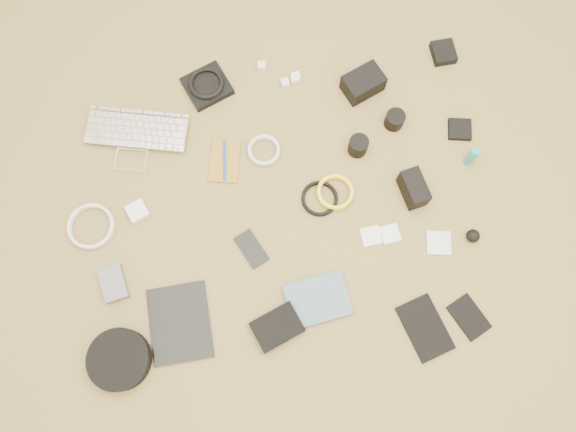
{
  "coord_description": "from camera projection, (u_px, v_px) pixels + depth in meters",
  "views": [
    {
      "loc": [
        -0.06,
        -0.53,
        1.82
      ],
      "look_at": [
        0.02,
        -0.04,
        0.02
      ],
      "focal_mm": 35.0,
      "sensor_mm": 36.0,
      "label": 1
    }
  ],
  "objects": [
    {
      "name": "filter_case_mid",
      "position": [
        390.0,
        234.0,
        1.87
      ],
      "size": [
        0.07,
        0.07,
        0.01
      ],
      "primitive_type": "cube",
      "rotation": [
        0.0,
        0.0,
        0.11
      ],
      "color": "silver",
      "rests_on": "ground"
    },
    {
      "name": "cable_white_b",
      "position": [
        92.0,
        227.0,
        1.87
      ],
      "size": [
        0.18,
        0.18,
        0.01
      ],
      "primitive_type": "torus",
      "rotation": [
        0.0,
        0.0,
        -0.14
      ],
      "color": "silver",
      "rests_on": "ground"
    },
    {
      "name": "charger_b",
      "position": [
        285.0,
        83.0,
        2.01
      ],
      "size": [
        0.03,
        0.03,
        0.03
      ],
      "primitive_type": "cube",
      "rotation": [
        0.0,
        0.0,
        0.05
      ],
      "color": "silver",
      "rests_on": "ground"
    },
    {
      "name": "pen_blue",
      "position": [
        224.0,
        160.0,
        1.93
      ],
      "size": [
        0.03,
        0.14,
        0.01
      ],
      "primitive_type": "cylinder",
      "rotation": [
        1.57,
        0.0,
        -0.12
      ],
      "color": "#123C96",
      "rests_on": "notebook_olive"
    },
    {
      "name": "lens_pouch",
      "position": [
        443.0,
        52.0,
        2.04
      ],
      "size": [
        0.08,
        0.09,
        0.03
      ],
      "primitive_type": "cube",
      "rotation": [
        0.0,
        0.0,
        0.03
      ],
      "color": "black",
      "rests_on": "ground"
    },
    {
      "name": "charger_a",
      "position": [
        262.0,
        66.0,
        2.03
      ],
      "size": [
        0.03,
        0.03,
        0.03
      ],
      "primitive_type": "cube",
      "rotation": [
        0.0,
        0.0,
        -0.15
      ],
      "color": "silver",
      "rests_on": "ground"
    },
    {
      "name": "tablet",
      "position": [
        180.0,
        323.0,
        1.79
      ],
      "size": [
        0.2,
        0.25,
        0.01
      ],
      "primitive_type": "cube",
      "rotation": [
        0.0,
        0.0,
        0.02
      ],
      "color": "black",
      "rests_on": "ground"
    },
    {
      "name": "lens_b",
      "position": [
        395.0,
        120.0,
        1.95
      ],
      "size": [
        0.09,
        0.09,
        0.06
      ],
      "primitive_type": "cylinder",
      "rotation": [
        0.0,
        0.0,
        0.37
      ],
      "color": "black",
      "rests_on": "ground"
    },
    {
      "name": "paperback",
      "position": [
        324.0,
        323.0,
        1.79
      ],
      "size": [
        0.21,
        0.17,
        0.02
      ],
      "primitive_type": "imported",
      "rotation": [
        0.0,
        0.0,
        1.68
      ],
      "color": "#476479",
      "rests_on": "ground"
    },
    {
      "name": "flash",
      "position": [
        414.0,
        189.0,
        1.87
      ],
      "size": [
        0.09,
        0.13,
        0.09
      ],
      "primitive_type": "cube",
      "rotation": [
        0.0,
        0.0,
        0.19
      ],
      "color": "black",
      "rests_on": "ground"
    },
    {
      "name": "charger_d",
      "position": [
        296.0,
        77.0,
        2.01
      ],
      "size": [
        0.03,
        0.03,
        0.03
      ],
      "primitive_type": "cube",
      "rotation": [
        0.0,
        0.0,
        0.05
      ],
      "color": "silver",
      "rests_on": "ground"
    },
    {
      "name": "laptop",
      "position": [
        135.0,
        144.0,
        1.94
      ],
      "size": [
        0.4,
        0.33,
        0.03
      ],
      "primitive_type": "imported",
      "rotation": [
        0.0,
        0.0,
        -0.26
      ],
      "color": "silver",
      "rests_on": "ground"
    },
    {
      "name": "drive_case",
      "position": [
        277.0,
        327.0,
        1.77
      ],
      "size": [
        0.18,
        0.15,
        0.04
      ],
      "primitive_type": "cube",
      "rotation": [
        0.0,
        0.0,
        0.35
      ],
      "color": "black",
      "rests_on": "ground"
    },
    {
      "name": "lens_cleaner",
      "position": [
        472.0,
        157.0,
        1.89
      ],
      "size": [
        0.04,
        0.04,
        0.1
      ],
      "primitive_type": "cylinder",
      "rotation": [
        0.0,
        0.0,
        0.41
      ],
      "color": "teal",
      "rests_on": "ground"
    },
    {
      "name": "headphone_case",
      "position": [
        119.0,
        360.0,
        1.74
      ],
      "size": [
        0.23,
        0.23,
        0.05
      ],
      "primitive_type": "cylinder",
      "rotation": [
        0.0,
        0.0,
        -0.24
      ],
      "color": "black",
      "rests_on": "ground"
    },
    {
      "name": "cable_black",
      "position": [
        320.0,
        199.0,
        1.9
      ],
      "size": [
        0.12,
        0.12,
        0.01
      ],
      "primitive_type": "torus",
      "rotation": [
        0.0,
        0.0,
        0.0
      ],
      "color": "black",
      "rests_on": "ground"
    },
    {
      "name": "notebook_olive",
      "position": [
        225.0,
        161.0,
        1.94
      ],
      "size": [
        0.13,
        0.17,
        0.01
      ],
      "primitive_type": "cube",
      "rotation": [
        0.0,
        0.0,
        -0.23
      ],
      "color": "olive",
      "rests_on": "ground"
    },
    {
      "name": "phone",
      "position": [
        252.0,
        249.0,
        1.86
      ],
      "size": [
        0.11,
        0.14,
        0.01
      ],
      "primitive_type": "cube",
      "rotation": [
        0.0,
        0.0,
        0.43
      ],
      "color": "black",
      "rests_on": "ground"
    },
    {
      "name": "battery_charger",
      "position": [
        114.0,
        283.0,
        1.81
      ],
      "size": [
        0.09,
        0.13,
        0.03
      ],
      "primitive_type": "cube",
      "rotation": [
        0.0,
        0.0,
        0.19
      ],
      "color": "#5C5D62",
      "rests_on": "ground"
    },
    {
      "name": "headphone_pouch",
      "position": [
        207.0,
        86.0,
        2.0
      ],
      "size": [
        0.19,
        0.18,
        0.03
      ],
      "primitive_type": "cube",
      "rotation": [
        0.0,
        0.0,
        0.37
      ],
      "color": "black",
      "rests_on": "ground"
    },
    {
      "name": "air_blower",
      "position": [
        473.0,
        236.0,
        1.85
      ],
      "size": [
        0.05,
        0.05,
        0.04
      ],
      "primitive_type": "sphere",
      "rotation": [
        0.0,
        0.0,
        -0.15
      ],
      "color": "black",
      "rests_on": "ground"
    },
    {
      "name": "filter_case_right",
      "position": [
        439.0,
        243.0,
        1.86
      ],
      "size": [
        0.09,
        0.09,
        0.01
      ],
      "primitive_type": "cube",
      "rotation": [
        0.0,
        0.0,
        -0.2
      ],
      "color": "silver",
      "rests_on": "ground"
    },
    {
      "name": "notebook_black_a",
      "position": [
        425.0,
        328.0,
        1.78
      ],
      "size": [
        0.16,
        0.21,
        0.01
      ],
      "primitive_type": "cube",
      "rotation": [
        0.0,
        0.0,
        0.27
      ],
      "color": "black",
      "rests_on": "ground"
    },
    {
      "name": "card_reader",
      "position": [
        460.0,
        129.0,
        1.96
      ],
      "size": [
        0.09,
        0.09,
        0.02
      ],
      "primitive_type": "cube",
      "rotation": [
        0.0,
        0.0,
        -0.21
      ],
      "color": "black",
      "rests_on": "ground"
    },
    {
      "name": "filter_case_left",
      "position": [
        371.0,
        236.0,
        1.87
      ],
      "size": [
        0.07,
        0.07,
        0.01
      ],
      "primitive_type": "cube",
      "rotation": [
        0.0,
        0.0,
        0.05
      ],
      "color": "silver",
      "rests_on": "ground"
    },
    {
      "name": "charger_c",
      "position": [
        295.0,
        79.0,
        2.01
      ],
      "size": [
        0.03,
        0.03,
        0.03
      ],
      "primitive_type": "cube",
      "rotation": [
        0.0,
        0.0,
        -0.01
      ],
      "color": "silver",
      "rests_on": "ground"
    },
    {
      "name": "power_brick",
      "position": [
        138.0,
        211.0,
        1.88
      ],
      "size": [
        0.08,
        0.08,
        0.03
      ],
      "primitive_type": "cube",
      "rotation": [
        0.0,
        0.0,
        0.37
      ],
      "color": "silver",
      "rests_on": "ground"
    },
    {
      "name": "notebook_black_b",
      "position": [
        469.0,
        317.0,
        1.8
      ],
      "size": [
        0.13,
        0.15,
        0.01
      ],
      "primitive_type": "cube",
      "rotation": [
        0.0,
        0.0,
        0.43
      ],
      "color": "black",
      "rests_on": "ground"
    },
    {
      "name": "lens_a",
      "position": [
        358.0,
        146.0,
        1.92
      ],
      "size": [
        0.08,
        0.08,
        0.07
      ],
      "primitive_type": "cylinder",
      "rotation": [
        0.0,
        0.0,
        -0.24
      ],
      "color": "black",
      "rests_on": "ground"
    },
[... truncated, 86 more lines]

